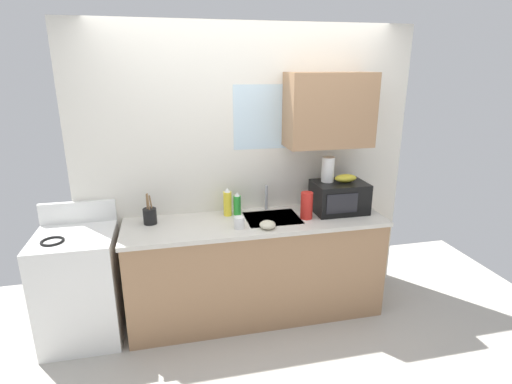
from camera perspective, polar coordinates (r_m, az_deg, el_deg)
name	(u,v)px	position (r m, az deg, el deg)	size (l,w,h in m)	color
kitchen_wall_assembly	(260,160)	(3.58, 0.61, 4.54)	(2.98, 0.42, 2.50)	silver
counter_unit	(256,267)	(3.58, 0.05, -10.62)	(2.21, 0.63, 0.90)	#9E7551
sink_faucet	(266,198)	(3.60, 1.48, -0.80)	(0.03, 0.03, 0.23)	#B2B5BA
stove_range	(80,286)	(3.59, -23.78, -12.15)	(0.60, 0.60, 1.08)	white
microwave	(339,197)	(3.63, 11.78, -0.70)	(0.46, 0.35, 0.27)	black
banana_bunch	(346,178)	(3.60, 12.67, 1.94)	(0.20, 0.11, 0.07)	gold
paper_towel_roll	(328,169)	(3.56, 10.22, 3.18)	(0.11, 0.11, 0.22)	white
dish_soap_bottle_green	(237,204)	(3.49, -2.71, -1.74)	(0.06, 0.06, 0.20)	green
dish_soap_bottle_yellow	(227,203)	(3.47, -4.09, -1.51)	(0.07, 0.07, 0.25)	yellow
cereal_canister	(307,205)	(3.42, 7.24, -1.91)	(0.10, 0.10, 0.23)	red
mug_white	(239,223)	(3.21, -2.41, -4.38)	(0.08, 0.08, 0.10)	white
utensil_crock	(150,216)	(3.41, -14.91, -3.28)	(0.11, 0.11, 0.27)	black
small_bowl	(268,225)	(3.21, 1.66, -4.70)	(0.13, 0.13, 0.07)	beige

